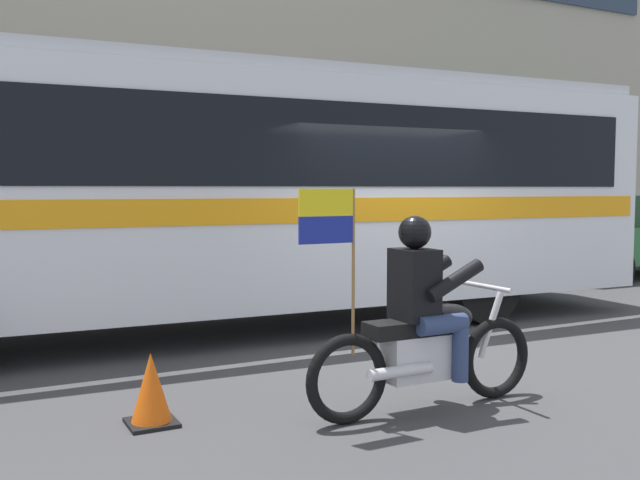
% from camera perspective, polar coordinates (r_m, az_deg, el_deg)
% --- Properties ---
extents(ground_plane, '(60.00, 60.00, 0.00)m').
position_cam_1_polar(ground_plane, '(8.74, 5.43, -7.57)').
color(ground_plane, '#3D3D3F').
extents(sidewalk_curb, '(28.00, 3.80, 0.15)m').
position_cam_1_polar(sidewalk_curb, '(13.24, -6.66, -3.23)').
color(sidewalk_curb, '#B7B2A8').
rests_on(sidewalk_curb, ground_plane).
extents(lane_center_stripe, '(26.60, 0.14, 0.01)m').
position_cam_1_polar(lane_center_stripe, '(8.26, 7.72, -8.26)').
color(lane_center_stripe, silver).
rests_on(lane_center_stripe, ground_plane).
extents(office_building_facade, '(28.00, 0.89, 10.60)m').
position_cam_1_polar(office_building_facade, '(15.70, -9.94, 17.11)').
color(office_building_facade, gray).
rests_on(office_building_facade, ground_plane).
extents(transit_bus, '(11.26, 3.02, 3.22)m').
position_cam_1_polar(transit_bus, '(8.94, -7.06, 4.83)').
color(transit_bus, silver).
rests_on(transit_bus, ground_plane).
extents(motorcycle_with_rider, '(2.20, 0.64, 1.78)m').
position_cam_1_polar(motorcycle_with_rider, '(5.72, 8.36, -7.06)').
color(motorcycle_with_rider, black).
rests_on(motorcycle_with_rider, ground_plane).
extents(parked_sedan_curbside, '(4.51, 1.93, 1.64)m').
position_cam_1_polar(parked_sedan_curbside, '(15.62, 23.71, 0.42)').
color(parked_sedan_curbside, '#2D6638').
rests_on(parked_sedan_curbside, ground_plane).
extents(fire_hydrant, '(0.22, 0.30, 0.75)m').
position_cam_1_polar(fire_hydrant, '(11.57, -21.87, -2.37)').
color(fire_hydrant, '#4C8C3F').
rests_on(fire_hydrant, sidewalk_curb).
extents(traffic_cone, '(0.36, 0.36, 0.55)m').
position_cam_1_polar(traffic_cone, '(5.58, -13.44, -11.74)').
color(traffic_cone, '#EA590F').
rests_on(traffic_cone, ground_plane).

